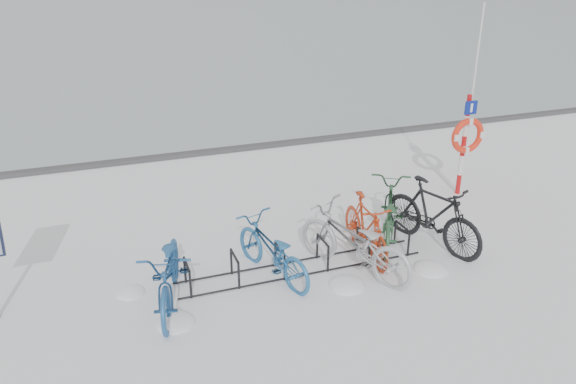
# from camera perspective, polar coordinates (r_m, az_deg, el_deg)

# --- Properties ---
(ground) EXTENTS (900.00, 900.00, 0.00)m
(ground) POSITION_cam_1_polar(r_m,az_deg,el_deg) (8.99, 1.37, -7.77)
(ground) COLOR white
(ground) RESTS_ON ground
(quay_edge) EXTENTS (400.00, 0.25, 0.10)m
(quay_edge) POSITION_cam_1_polar(r_m,az_deg,el_deg) (14.13, -7.34, 4.14)
(quay_edge) COLOR #3F3F42
(quay_edge) RESTS_ON ground
(bike_rack) EXTENTS (4.00, 0.48, 0.46)m
(bike_rack) POSITION_cam_1_polar(r_m,az_deg,el_deg) (8.90, 1.38, -6.77)
(bike_rack) COLOR black
(bike_rack) RESTS_ON ground
(lifebuoy_station) EXTENTS (0.73, 0.22, 3.78)m
(lifebuoy_station) POSITION_cam_1_polar(r_m,az_deg,el_deg) (11.74, 17.72, 5.48)
(lifebuoy_station) COLOR #B70E11
(lifebuoy_station) RESTS_ON ground
(bike_0) EXTENTS (1.15, 2.10, 1.05)m
(bike_0) POSITION_cam_1_polar(r_m,az_deg,el_deg) (8.10, -11.88, -7.78)
(bike_0) COLOR #22548F
(bike_0) RESTS_ON ground
(bike_1) EXTENTS (1.14, 1.91, 0.95)m
(bike_1) POSITION_cam_1_polar(r_m,az_deg,el_deg) (8.59, -1.67, -5.74)
(bike_1) COLOR #25649B
(bike_1) RESTS_ON ground
(bike_2) EXTENTS (1.64, 2.19, 1.10)m
(bike_2) POSITION_cam_1_polar(r_m,az_deg,el_deg) (8.71, 6.69, -4.88)
(bike_2) COLOR #A8ACB0
(bike_2) RESTS_ON ground
(bike_3) EXTENTS (0.59, 1.74, 1.03)m
(bike_3) POSITION_cam_1_polar(r_m,az_deg,el_deg) (9.25, 7.93, -3.41)
(bike_3) COLOR #BA3615
(bike_3) RESTS_ON ground
(bike_4) EXTENTS (1.61, 2.06, 1.04)m
(bike_4) POSITION_cam_1_polar(r_m,az_deg,el_deg) (9.79, 10.18, -1.98)
(bike_4) COLOR #265332
(bike_4) RESTS_ON ground
(bike_5) EXTENTS (1.16, 2.06, 1.19)m
(bike_5) POSITION_cam_1_polar(r_m,az_deg,el_deg) (9.71, 14.53, -2.10)
(bike_5) COLOR black
(bike_5) RESTS_ON ground
(snow_drifts) EXTENTS (6.22, 2.07, 0.20)m
(snow_drifts) POSITION_cam_1_polar(r_m,az_deg,el_deg) (8.86, 4.37, -8.37)
(snow_drifts) COLOR white
(snow_drifts) RESTS_ON ground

